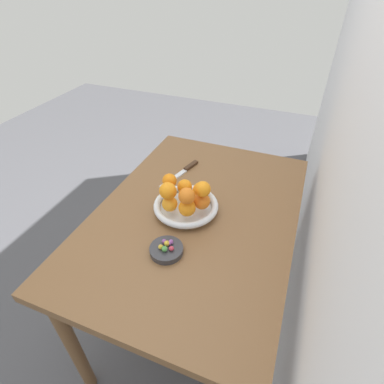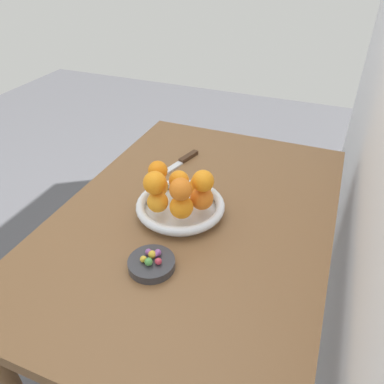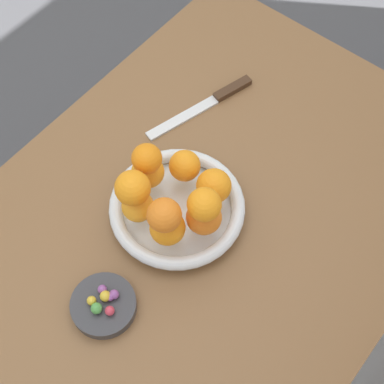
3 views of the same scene
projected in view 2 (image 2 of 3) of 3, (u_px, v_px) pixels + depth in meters
name	position (u px, v px, depth m)	size (l,w,h in m)	color
ground_plane	(194.00, 359.00, 1.50)	(6.00, 6.00, 0.00)	#4C4C51
dining_table	(195.00, 237.00, 1.13)	(1.10, 0.76, 0.74)	brown
fruit_bowl	(180.00, 207.00, 1.07)	(0.25, 0.25, 0.04)	silver
candy_dish	(152.00, 264.00, 0.90)	(0.11, 0.11, 0.02)	#333338
orange_0	(158.00, 202.00, 1.01)	(0.06, 0.06, 0.06)	orange
orange_1	(181.00, 207.00, 0.98)	(0.06, 0.06, 0.06)	orange
orange_2	(202.00, 198.00, 1.02)	(0.06, 0.06, 0.06)	orange
orange_3	(200.00, 185.00, 1.07)	(0.06, 0.06, 0.06)	orange
orange_4	(179.00, 180.00, 1.09)	(0.06, 0.06, 0.06)	orange
orange_5	(157.00, 186.00, 1.07)	(0.06, 0.06, 0.06)	orange
orange_6	(155.00, 183.00, 0.97)	(0.06, 0.06, 0.06)	orange
orange_7	(181.00, 189.00, 0.94)	(0.06, 0.06, 0.06)	orange
orange_8	(203.00, 181.00, 0.97)	(0.06, 0.06, 0.06)	orange
orange_9	(158.00, 170.00, 1.03)	(0.05, 0.05, 0.05)	orange
candy_ball_0	(149.00, 252.00, 0.90)	(0.02, 0.02, 0.02)	#8C4C99
candy_ball_1	(152.00, 254.00, 0.90)	(0.02, 0.02, 0.02)	gold
candy_ball_2	(155.00, 255.00, 0.90)	(0.02, 0.02, 0.02)	#8C4C99
candy_ball_3	(158.00, 253.00, 0.90)	(0.02, 0.02, 0.02)	#8C4C99
candy_ball_4	(143.00, 259.00, 0.88)	(0.02, 0.02, 0.02)	gold
candy_ball_5	(149.00, 262.00, 0.87)	(0.02, 0.02, 0.02)	#4C9947
candy_ball_6	(159.00, 262.00, 0.88)	(0.02, 0.02, 0.02)	#C6384C
candy_ball_7	(155.00, 255.00, 0.90)	(0.01, 0.01, 0.01)	#C6384C
knife	(178.00, 164.00, 1.30)	(0.26, 0.09, 0.01)	#3F2819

